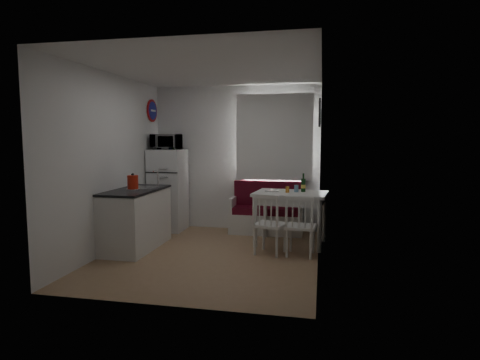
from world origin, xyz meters
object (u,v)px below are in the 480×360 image
object	(u,v)px
chair_left	(269,218)
fridge	(168,190)
kitchen_counter	(136,218)
chair_right	(300,220)
kettle	(133,182)
dining_table	(291,198)
bench	(267,216)
microwave	(166,142)
wine_bottle	(303,183)

from	to	relation	value
chair_left	fridge	world-z (taller)	fridge
kitchen_counter	chair_left	xyz separation A→B (m)	(2.01, 0.02, 0.09)
chair_right	kitchen_counter	bearing A→B (deg)	-174.26
chair_right	kettle	size ratio (longest dim) A/B	1.88
kitchen_counter	dining_table	bearing A→B (deg)	16.62
bench	microwave	size ratio (longest dim) A/B	2.58
kettle	wine_bottle	world-z (taller)	kettle
chair_left	wine_bottle	world-z (taller)	wine_bottle
kettle	wine_bottle	bearing A→B (deg)	21.77
dining_table	kettle	xyz separation A→B (m)	(-2.22, -0.86, 0.29)
bench	wine_bottle	world-z (taller)	wine_bottle
fridge	kitchen_counter	bearing A→B (deg)	-90.90
chair_left	kettle	size ratio (longest dim) A/B	2.03
microwave	wine_bottle	xyz separation A→B (m)	(2.43, -0.42, -0.62)
chair_left	chair_right	world-z (taller)	chair_left
bench	kettle	bearing A→B (deg)	-138.66
fridge	microwave	bearing A→B (deg)	-90.00
bench	chair_right	bearing A→B (deg)	-63.92
bench	kettle	size ratio (longest dim) A/B	5.11
dining_table	microwave	size ratio (longest dim) A/B	2.40
microwave	kettle	xyz separation A→B (m)	(0.03, -1.38, -0.57)
dining_table	chair_right	world-z (taller)	chair_right
bench	fridge	world-z (taller)	fridge
chair_left	fridge	distance (m)	2.35
microwave	chair_right	bearing A→B (deg)	-25.85
fridge	bench	bearing A→B (deg)	3.52
fridge	kettle	xyz separation A→B (m)	(0.03, -1.43, 0.29)
chair_right	dining_table	bearing A→B (deg)	111.00
dining_table	chair_right	bearing A→B (deg)	-68.46
dining_table	wine_bottle	distance (m)	0.32
kitchen_counter	bench	xyz separation A→B (m)	(1.80, 1.35, -0.16)
dining_table	fridge	bearing A→B (deg)	171.68
fridge	chair_right	bearing A→B (deg)	-26.79
bench	kitchen_counter	bearing A→B (deg)	-142.99
kettle	fridge	bearing A→B (deg)	91.20
fridge	wine_bottle	distance (m)	2.49
chair_right	kettle	bearing A→B (deg)	-169.91
wine_bottle	chair_right	bearing A→B (deg)	-90.00
bench	chair_left	distance (m)	1.38
fridge	wine_bottle	bearing A→B (deg)	-10.90
chair_right	microwave	size ratio (longest dim) A/B	0.95
kettle	wine_bottle	size ratio (longest dim) A/B	0.85
dining_table	chair_left	world-z (taller)	chair_left
microwave	kettle	world-z (taller)	microwave
dining_table	microwave	xyz separation A→B (m)	(-2.25, 0.52, 0.86)
chair_right	fridge	size ratio (longest dim) A/B	0.32
bench	dining_table	bearing A→B (deg)	-55.28
bench	chair_right	xyz separation A→B (m)	(0.65, -1.34, 0.23)
fridge	kettle	distance (m)	1.46
bench	chair_right	size ratio (longest dim) A/B	2.72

